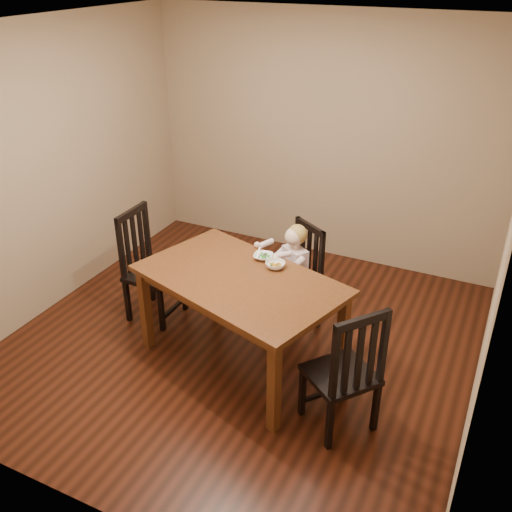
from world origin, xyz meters
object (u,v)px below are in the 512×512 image
at_px(chair_left, 149,267).
at_px(dining_table, 240,288).
at_px(chair_child, 297,278).
at_px(chair_right, 345,372).
at_px(toddler, 293,266).
at_px(bowl_peas, 263,257).
at_px(bowl_veg, 275,265).

bearing_deg(chair_left, dining_table, 75.65).
relative_size(chair_child, chair_right, 0.93).
height_order(toddler, bowl_peas, toddler).
bearing_deg(chair_left, chair_right, 72.50).
height_order(chair_left, chair_right, chair_left).
bearing_deg(chair_left, bowl_peas, 94.66).
distance_m(chair_child, chair_left, 1.41).
height_order(chair_child, bowl_peas, chair_child).
bearing_deg(toddler, bowl_peas, 99.52).
distance_m(chair_left, chair_right, 2.25).
xyz_separation_m(chair_child, chair_left, (-1.32, -0.49, 0.04)).
bearing_deg(chair_child, bowl_veg, 120.87).
bearing_deg(bowl_peas, chair_child, 65.87).
xyz_separation_m(chair_child, bowl_peas, (-0.17, -0.38, 0.37)).
bearing_deg(chair_left, toddler, 108.41).
bearing_deg(bowl_veg, bowl_peas, 147.65).
distance_m(chair_left, bowl_peas, 1.20).
height_order(chair_left, toddler, chair_left).
height_order(dining_table, bowl_peas, bowl_peas).
relative_size(dining_table, chair_left, 1.73).
xyz_separation_m(chair_right, toddler, (-0.86, 1.10, 0.11)).
relative_size(dining_table, bowl_peas, 11.31).
bearing_deg(bowl_veg, chair_left, -179.76).
relative_size(chair_left, toddler, 2.00).
relative_size(chair_right, toddler, 1.97).
xyz_separation_m(toddler, bowl_veg, (0.01, -0.44, 0.24)).
xyz_separation_m(chair_child, bowl_veg, (-0.01, -0.48, 0.38)).
bearing_deg(chair_child, bowl_peas, 98.38).
xyz_separation_m(chair_left, bowl_peas, (1.15, 0.11, 0.33)).
bearing_deg(toddler, chair_left, 51.49).
distance_m(chair_child, toddler, 0.15).
height_order(chair_child, toddler, chair_child).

